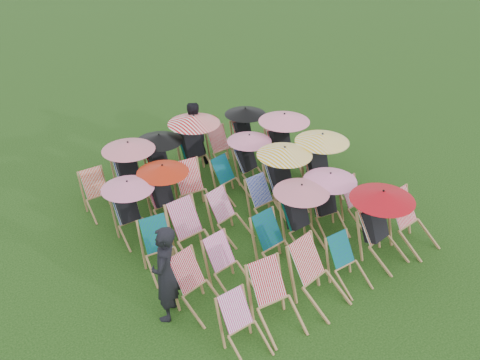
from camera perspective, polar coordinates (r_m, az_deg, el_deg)
ground at (r=10.64m, az=0.79°, el=-5.23°), size 100.00×100.00×0.00m
deckchair_0 at (r=8.11m, az=0.50°, el=-15.40°), size 0.58×0.79×0.84m
deckchair_1 at (r=8.41m, az=3.94°, el=-12.68°), size 0.78×0.99×0.99m
deckchair_2 at (r=8.86m, az=8.47°, el=-10.11°), size 0.78×1.01×1.03m
deckchair_3 at (r=9.34m, az=11.56°, el=-8.74°), size 0.60×0.80×0.83m
deckchair_4 at (r=9.86m, az=14.93°, el=-4.63°), size 1.15×1.22×1.36m
deckchair_5 at (r=10.47m, az=18.03°, el=-4.30°), size 0.69×0.95×1.01m
deckchair_6 at (r=8.71m, az=-4.53°, el=-11.19°), size 0.72×0.92×0.91m
deckchair_7 at (r=9.10m, az=-1.22°, el=-9.08°), size 0.64×0.84×0.87m
deckchair_8 at (r=9.51m, az=3.98°, el=-6.84°), size 0.65×0.89×0.94m
deckchair_9 at (r=9.98m, az=6.61°, el=-3.67°), size 1.04×1.08×1.23m
deckchair_10 at (r=10.43m, az=9.49°, el=-2.29°), size 1.02×1.10×1.22m
deckchair_11 at (r=10.93m, az=12.61°, el=-2.35°), size 0.59×0.80×0.84m
deckchair_12 at (r=9.49m, az=-8.36°, el=-7.34°), size 0.74×0.93×0.91m
deckchair_13 at (r=9.73m, az=-4.96°, el=-5.65°), size 0.68×0.94×1.00m
deckchair_14 at (r=10.23m, az=-1.10°, el=-3.88°), size 0.71×0.90×0.88m
deckchair_15 at (r=10.67m, az=2.86°, el=-2.35°), size 0.58×0.81×0.87m
deckchair_16 at (r=10.98m, az=4.82°, el=0.30°), size 1.13×1.18×1.34m
deckchair_17 at (r=11.54m, az=8.68°, el=1.75°), size 1.15×1.23×1.37m
deckchair_18 at (r=10.31m, az=-11.64°, el=-3.08°), size 1.00×1.05×1.18m
deckchair_19 at (r=10.65m, az=-8.03°, el=-1.38°), size 1.02×1.07×1.22m
deckchair_20 at (r=10.96m, az=-4.90°, el=-1.07°), size 0.79×1.00×0.99m
deckchair_21 at (r=11.43m, az=-1.03°, el=0.07°), size 0.65×0.83×0.83m
deckchair_22 at (r=11.81m, az=1.17°, el=2.26°), size 0.98×1.05×1.16m
deckchair_23 at (r=12.31m, az=4.71°, el=4.03°), size 1.17×1.25×1.39m
deckchair_24 at (r=11.28m, az=-14.82°, el=-1.48°), size 0.63×0.83×0.86m
deckchair_25 at (r=11.42m, az=-11.59°, el=0.94°), size 1.11×1.17×1.31m
deckchair_26 at (r=11.82m, az=-8.37°, el=2.10°), size 1.03×1.07×1.22m
deckchair_27 at (r=12.19m, az=-4.76°, el=3.78°), size 1.18×1.23×1.40m
deckchair_28 at (r=12.65m, az=-1.76°, el=3.40°), size 0.61×0.83×0.87m
deckchair_29 at (r=13.03m, az=0.63°, el=5.22°), size 1.00×1.06×1.19m
person_left at (r=8.39m, az=-7.99°, el=-9.89°), size 0.72×0.72×1.68m
person_rear at (r=12.58m, az=-5.11°, el=4.90°), size 0.87×0.74×1.56m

